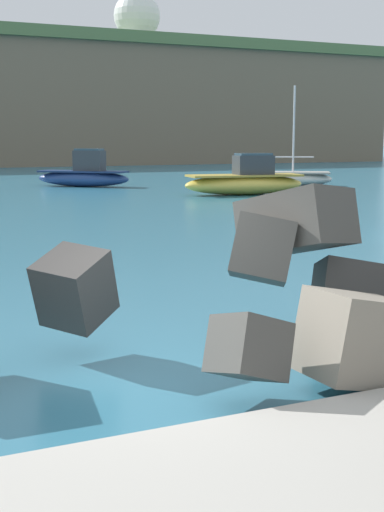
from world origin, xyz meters
TOP-DOWN VIEW (x-y plane):
  - ground_plane at (0.00, 0.00)m, footprint 400.00×400.00m
  - breakwater_jetty at (3.10, 0.79)m, footprint 32.05×6.42m
  - boat_mid_left at (14.60, 24.46)m, footprint 6.58×2.87m
  - boat_mid_right at (8.70, 33.81)m, footprint 5.43×5.09m
  - boat_far_right at (20.66, 28.98)m, footprint 4.58×3.92m
  - radar_dome at (33.45, 92.00)m, footprint 6.71×6.71m

SIDE VIEW (x-z plane):
  - ground_plane at x=0.00m, z-range 0.00..0.00m
  - boat_far_right at x=20.66m, z-range -2.49..3.47m
  - boat_mid_left at x=14.60m, z-range -0.36..1.75m
  - boat_mid_right at x=8.70m, z-range -0.43..1.84m
  - breakwater_jetty at x=3.10m, z-range -0.34..2.52m
  - radar_dome at x=33.45m, z-range 14.09..23.77m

